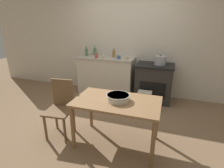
# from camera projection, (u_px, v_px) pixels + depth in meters

# --- Properties ---
(ground_plane) EXTENTS (14.00, 14.00, 0.00)m
(ground_plane) POSITION_uv_depth(u_px,v_px,m) (106.00, 121.00, 3.33)
(ground_plane) COLOR #896B4C
(wall_back) EXTENTS (8.00, 0.07, 2.55)m
(wall_back) POSITION_uv_depth(u_px,v_px,m) (127.00, 43.00, 4.31)
(wall_back) COLOR beige
(wall_back) RESTS_ON ground_plane
(counter_cabinet) EXTENTS (1.39, 0.58, 0.96)m
(counter_cabinet) POSITION_uv_depth(u_px,v_px,m) (106.00, 76.00, 4.44)
(counter_cabinet) COLOR beige
(counter_cabinet) RESTS_ON ground_plane
(stove) EXTENTS (0.84, 0.63, 0.87)m
(stove) POSITION_uv_depth(u_px,v_px,m) (154.00, 83.00, 4.08)
(stove) COLOR #2D2B28
(stove) RESTS_ON ground_plane
(work_table) EXTENTS (1.23, 0.71, 0.73)m
(work_table) POSITION_uv_depth(u_px,v_px,m) (117.00, 107.00, 2.52)
(work_table) COLOR #997047
(work_table) RESTS_ON ground_plane
(chair) EXTENTS (0.44, 0.44, 0.92)m
(chair) POSITION_uv_depth(u_px,v_px,m) (61.00, 107.00, 2.82)
(chair) COLOR brown
(chair) RESTS_ON ground_plane
(flour_sack) EXTENTS (0.29, 0.20, 0.36)m
(flour_sack) POSITION_uv_depth(u_px,v_px,m) (144.00, 99.00, 3.81)
(flour_sack) COLOR beige
(flour_sack) RESTS_ON ground_plane
(stock_pot) EXTENTS (0.26, 0.26, 0.22)m
(stock_pot) POSITION_uv_depth(u_px,v_px,m) (160.00, 60.00, 3.86)
(stock_pot) COLOR #A8A8AD
(stock_pot) RESTS_ON stove
(mixing_bowl_large) EXTENTS (0.33, 0.33, 0.09)m
(mixing_bowl_large) POSITION_uv_depth(u_px,v_px,m) (118.00, 97.00, 2.48)
(mixing_bowl_large) COLOR silver
(mixing_bowl_large) RESTS_ON work_table
(bottle_far_left) EXTENTS (0.08, 0.08, 0.24)m
(bottle_far_left) POSITION_uv_depth(u_px,v_px,m) (87.00, 52.00, 4.42)
(bottle_far_left) COLOR #517F5B
(bottle_far_left) RESTS_ON counter_cabinet
(bottle_left) EXTENTS (0.07, 0.07, 0.22)m
(bottle_left) POSITION_uv_depth(u_px,v_px,m) (114.00, 54.00, 4.26)
(bottle_left) COLOR olive
(bottle_left) RESTS_ON counter_cabinet
(bottle_mid_left) EXTENTS (0.08, 0.08, 0.24)m
(bottle_mid_left) POSITION_uv_depth(u_px,v_px,m) (95.00, 51.00, 4.52)
(bottle_mid_left) COLOR #517F5B
(bottle_mid_left) RESTS_ON counter_cabinet
(cup_center_left) EXTENTS (0.08, 0.08, 0.10)m
(cup_center_left) POSITION_uv_depth(u_px,v_px,m) (96.00, 56.00, 4.16)
(cup_center_left) COLOR #B74C42
(cup_center_left) RESTS_ON counter_cabinet
(cup_center) EXTENTS (0.09, 0.09, 0.09)m
(cup_center) POSITION_uv_depth(u_px,v_px,m) (119.00, 57.00, 4.05)
(cup_center) COLOR #4C6B99
(cup_center) RESTS_ON counter_cabinet
(cup_center_right) EXTENTS (0.08, 0.08, 0.09)m
(cup_center_right) POSITION_uv_depth(u_px,v_px,m) (126.00, 58.00, 3.97)
(cup_center_right) COLOR beige
(cup_center_right) RESTS_ON counter_cabinet
(cup_mid_right) EXTENTS (0.08, 0.08, 0.08)m
(cup_mid_right) POSITION_uv_depth(u_px,v_px,m) (103.00, 57.00, 4.10)
(cup_mid_right) COLOR beige
(cup_mid_right) RESTS_ON counter_cabinet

